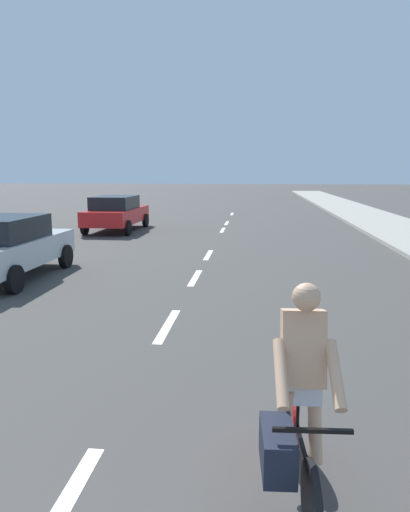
{
  "coord_description": "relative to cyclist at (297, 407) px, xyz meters",
  "views": [
    {
      "loc": [
        1.49,
        -0.2,
        2.65
      ],
      "look_at": [
        0.57,
        8.21,
        1.1
      ],
      "focal_mm": 32.42,
      "sensor_mm": 36.0,
      "label": 1
    }
  ],
  "objects": [
    {
      "name": "parked_car_red",
      "position": [
        -6.61,
        16.87,
        0.01
      ],
      "size": [
        2.1,
        4.51,
        1.57
      ],
      "rotation": [
        0.0,
        0.0,
        -0.01
      ],
      "color": "red",
      "rests_on": "ground"
    },
    {
      "name": "lane_stripe_3",
      "position": [
        -1.84,
        7.88,
        -0.83
      ],
      "size": [
        0.16,
        1.8,
        0.01
      ],
      "primitive_type": "cube",
      "color": "white",
      "rests_on": "ground"
    },
    {
      "name": "lane_stripe_6",
      "position": [
        -1.84,
        20.52,
        -0.83
      ],
      "size": [
        0.16,
        1.8,
        0.01
      ],
      "primitive_type": "cube",
      "color": "white",
      "rests_on": "ground"
    },
    {
      "name": "cyclist",
      "position": [
        0.0,
        0.0,
        0.0
      ],
      "size": [
        0.64,
        1.71,
        1.82
      ],
      "rotation": [
        0.0,
        0.0,
        3.2
      ],
      "color": "black",
      "rests_on": "ground"
    },
    {
      "name": "ground_plane",
      "position": [
        -1.84,
        16.79,
        -0.83
      ],
      "size": [
        160.0,
        160.0,
        0.0
      ],
      "primitive_type": "plane",
      "color": "#423F3D"
    },
    {
      "name": "sidewalk_strip",
      "position": [
        6.14,
        18.79,
        -0.76
      ],
      "size": [
        3.6,
        80.0,
        0.14
      ],
      "primitive_type": "cube",
      "color": "#9E998E",
      "rests_on": "ground"
    },
    {
      "name": "lane_stripe_5",
      "position": [
        -1.84,
        17.6,
        -0.83
      ],
      "size": [
        0.16,
        1.8,
        0.01
      ],
      "primitive_type": "cube",
      "color": "white",
      "rests_on": "ground"
    },
    {
      "name": "lane_stripe_7",
      "position": [
        -1.84,
        25.79,
        -0.83
      ],
      "size": [
        0.16,
        1.8,
        0.01
      ],
      "primitive_type": "cube",
      "color": "white",
      "rests_on": "ground"
    },
    {
      "name": "lane_stripe_2",
      "position": [
        -1.84,
        4.18,
        -0.83
      ],
      "size": [
        0.16,
        1.8,
        0.01
      ],
      "primitive_type": "cube",
      "color": "white",
      "rests_on": "ground"
    },
    {
      "name": "parked_car_silver",
      "position": [
        -6.47,
        7.3,
        0.01
      ],
      "size": [
        1.93,
        4.15,
        1.57
      ],
      "rotation": [
        0.0,
        0.0,
        0.0
      ],
      "color": "#B7BABF",
      "rests_on": "ground"
    },
    {
      "name": "lane_stripe_4",
      "position": [
        -1.84,
        11.14,
        -0.83
      ],
      "size": [
        0.16,
        1.8,
        0.01
      ],
      "primitive_type": "cube",
      "color": "white",
      "rests_on": "ground"
    }
  ]
}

